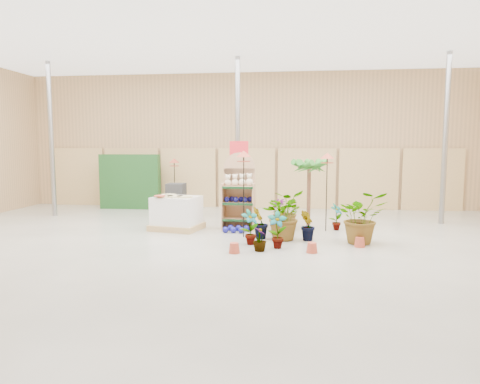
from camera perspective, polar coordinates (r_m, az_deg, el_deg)
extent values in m
cube|color=gray|center=(8.74, -3.13, -7.88)|extent=(15.00, 12.00, 0.10)
cube|color=white|center=(8.84, -3.32, 22.44)|extent=(15.00, 12.00, 0.10)
cube|color=#A37F55|center=(14.48, 0.93, 6.85)|extent=(15.00, 0.10, 4.50)
cylinder|color=gray|center=(13.75, -23.86, 6.37)|extent=(0.14, 0.14, 4.50)
cylinder|color=gray|center=(12.53, 25.70, 6.37)|extent=(0.14, 0.14, 4.50)
cylinder|color=gray|center=(11.95, -0.31, 7.01)|extent=(0.14, 0.14, 4.50)
cube|color=tan|center=(16.14, -20.84, 1.94)|extent=(1.90, 0.06, 2.00)
cube|color=tan|center=(15.32, -14.19, 1.95)|extent=(1.90, 0.06, 2.00)
cube|color=tan|center=(14.73, -6.90, 1.93)|extent=(1.90, 0.06, 2.00)
cube|color=tan|center=(14.39, 0.87, 1.88)|extent=(1.90, 0.06, 2.00)
cube|color=tan|center=(14.33, 8.86, 1.79)|extent=(1.90, 0.06, 2.00)
cube|color=tan|center=(14.54, 16.76, 1.66)|extent=(1.90, 0.06, 2.00)
cube|color=tan|center=(15.02, 24.30, 1.51)|extent=(1.90, 0.06, 2.00)
cube|color=tan|center=(10.80, -0.07, -0.84)|extent=(0.80, 0.10, 1.51)
cylinder|color=tan|center=(10.73, -0.08, 3.18)|extent=(0.80, 0.10, 0.80)
cube|color=tan|center=(10.64, -0.22, -3.60)|extent=(0.78, 0.47, 0.04)
cube|color=#0F3819|center=(10.42, -0.37, -3.81)|extent=(0.77, 0.06, 0.05)
cube|color=tan|center=(10.58, -0.22, -1.47)|extent=(0.78, 0.47, 0.04)
cube|color=#0F3819|center=(10.36, -0.37, -1.63)|extent=(0.77, 0.06, 0.05)
cube|color=tan|center=(10.53, -0.22, 0.69)|extent=(0.78, 0.47, 0.04)
cube|color=#0F3819|center=(10.31, -0.37, 0.58)|extent=(0.77, 0.06, 0.05)
cube|color=tan|center=(10.64, -2.27, -1.91)|extent=(0.05, 0.45, 1.16)
cube|color=tan|center=(10.55, 1.84, -1.98)|extent=(0.05, 0.45, 1.16)
sphere|color=beige|center=(10.61, -1.62, 1.27)|extent=(0.16, 0.16, 0.16)
sphere|color=beige|center=(10.60, -1.62, 1.99)|extent=(0.12, 0.12, 0.12)
sphere|color=beige|center=(10.59, -0.67, 1.29)|extent=(0.17, 0.17, 0.17)
sphere|color=beige|center=(10.58, -0.67, 2.03)|extent=(0.12, 0.12, 0.12)
sphere|color=beige|center=(10.57, 0.29, 1.30)|extent=(0.18, 0.18, 0.18)
sphere|color=beige|center=(10.56, 0.29, 2.07)|extent=(0.12, 0.12, 0.12)
sphere|color=beige|center=(10.55, 1.25, 1.32)|extent=(0.19, 0.19, 0.19)
sphere|color=beige|center=(10.54, 1.25, 2.11)|extent=(0.12, 0.12, 0.12)
sphere|color=navy|center=(10.59, -1.76, -0.99)|extent=(0.13, 0.13, 0.13)
sphere|color=navy|center=(10.68, -1.08, -0.93)|extent=(0.13, 0.13, 0.13)
sphere|color=navy|center=(10.56, -0.54, -1.01)|extent=(0.13, 0.13, 0.13)
sphere|color=navy|center=(10.65, 0.14, -0.95)|extent=(0.13, 0.13, 0.13)
sphere|color=navy|center=(10.53, 0.69, -1.03)|extent=(0.13, 0.13, 0.13)
sphere|color=navy|center=(10.63, 1.36, -0.96)|extent=(0.13, 0.13, 0.13)
sphere|color=navy|center=(10.27, -1.97, -5.05)|extent=(0.15, 0.15, 0.15)
sphere|color=navy|center=(10.49, -1.25, -4.81)|extent=(0.15, 0.15, 0.15)
sphere|color=navy|center=(10.24, -0.90, -5.08)|extent=(0.15, 0.15, 0.15)
sphere|color=navy|center=(10.47, -0.20, -4.84)|extent=(0.15, 0.15, 0.15)
sphere|color=navy|center=(10.22, 0.17, -5.10)|extent=(0.15, 0.15, 0.15)
sphere|color=navy|center=(10.44, 0.85, -4.86)|extent=(0.15, 0.15, 0.15)
cube|color=tan|center=(10.80, -8.41, -4.57)|extent=(1.33, 1.18, 0.15)
cube|color=white|center=(10.73, -8.44, -2.41)|extent=(1.22, 1.07, 0.68)
cylinder|color=#CCBA83|center=(10.61, -9.93, -0.59)|extent=(0.39, 0.39, 0.04)
cylinder|color=#CCBA83|center=(10.55, -8.68, -0.61)|extent=(0.39, 0.39, 0.04)
cylinder|color=#CCBA83|center=(10.49, -7.40, -0.63)|extent=(0.39, 0.39, 0.04)
cylinder|color=#CCBA83|center=(10.89, -9.50, -0.41)|extent=(0.39, 0.39, 0.04)
cube|color=black|center=(12.50, -8.48, -2.29)|extent=(0.50, 0.50, 0.50)
cube|color=black|center=(12.44, -8.52, -0.01)|extent=(0.50, 0.50, 0.50)
cube|color=black|center=(12.59, -9.80, -2.26)|extent=(0.50, 0.50, 0.50)
cube|color=#1A471B|center=(14.59, -14.45, 1.35)|extent=(2.00, 0.30, 1.80)
cylinder|color=gray|center=(11.48, -0.12, 1.30)|extent=(0.05, 0.05, 2.20)
cube|color=red|center=(11.40, -0.14, 5.80)|extent=(0.50, 0.03, 0.40)
cylinder|color=black|center=(9.66, 0.49, -1.02)|extent=(0.02, 0.02, 1.73)
cylinder|color=#B2442F|center=(9.59, 0.50, 4.10)|extent=(0.30, 0.30, 0.02)
cone|color=#B2442F|center=(9.59, 0.50, 5.12)|extent=(0.34, 0.34, 0.14)
cylinder|color=black|center=(10.56, 11.45, -0.69)|extent=(0.02, 0.02, 1.67)
cylinder|color=#B2442F|center=(10.50, 11.55, 3.83)|extent=(0.30, 0.30, 0.02)
cone|color=#B2442F|center=(10.50, 11.57, 4.76)|extent=(0.34, 0.34, 0.14)
cylinder|color=black|center=(13.86, -8.71, 0.48)|extent=(0.02, 0.02, 1.44)
cylinder|color=#B2442F|center=(13.81, -8.76, 3.46)|extent=(0.30, 0.30, 0.02)
cone|color=#B2442F|center=(13.80, -8.77, 4.17)|extent=(0.34, 0.34, 0.14)
cylinder|color=brown|center=(11.14, 9.14, -0.76)|extent=(0.10, 0.10, 1.49)
imported|color=#2D7D25|center=(9.00, 1.36, -4.70)|extent=(0.48, 0.46, 0.75)
imported|color=#2D7D25|center=(9.55, 2.72, -4.10)|extent=(0.39, 0.46, 0.74)
imported|color=#2D7D25|center=(9.53, 5.74, -3.14)|extent=(1.02, 1.12, 1.07)
imported|color=#2D7D25|center=(10.80, 12.73, -3.25)|extent=(0.41, 0.42, 0.67)
imported|color=#2D7D25|center=(10.09, 4.91, -4.09)|extent=(0.36, 0.31, 0.56)
imported|color=#2D7D25|center=(10.62, 6.30, -2.56)|extent=(1.12, 1.11, 0.94)
imported|color=#2D7D25|center=(8.49, 2.65, -6.30)|extent=(0.35, 0.35, 0.48)
imported|color=#2D7D25|center=(8.71, 4.97, -5.06)|extent=(0.41, 0.29, 0.76)
imported|color=#2D7D25|center=(9.46, 9.05, -4.43)|extent=(0.32, 0.39, 0.69)
imported|color=#2D7D25|center=(9.45, 15.93, -3.24)|extent=(1.11, 0.99, 1.13)
imported|color=#2D7D25|center=(11.05, 5.12, -2.77)|extent=(0.57, 0.57, 0.72)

